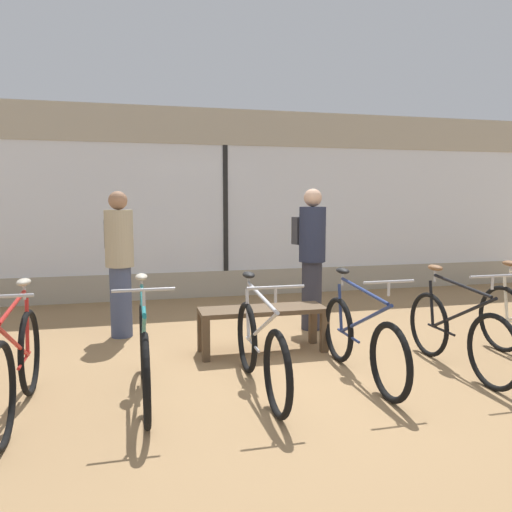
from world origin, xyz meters
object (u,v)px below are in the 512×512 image
at_px(display_bench, 263,316).
at_px(customer_near_rack, 119,259).
at_px(bicycle_center_right, 361,340).
at_px(bicycle_left, 144,354).
at_px(bicycle_right, 457,332).
at_px(bicycle_far_left, 17,366).
at_px(bicycle_center_left, 260,349).
at_px(customer_by_window, 311,254).

xyz_separation_m(display_bench, customer_near_rack, (-1.54, 1.03, 0.56)).
bearing_deg(display_bench, bicycle_center_right, -56.19).
bearing_deg(customer_near_rack, bicycle_center_right, -42.81).
xyz_separation_m(bicycle_left, bicycle_right, (3.01, -0.01, -0.01)).
distance_m(bicycle_right, display_bench, 2.01).
bearing_deg(display_bench, bicycle_right, -31.76).
relative_size(bicycle_far_left, bicycle_center_left, 0.99).
bearing_deg(bicycle_far_left, bicycle_center_left, 1.60).
distance_m(display_bench, customer_near_rack, 1.94).
bearing_deg(bicycle_center_right, bicycle_left, -179.45).
relative_size(bicycle_far_left, bicycle_left, 0.99).
distance_m(bicycle_center_left, customer_by_window, 2.32).
height_order(bicycle_left, display_bench, bicycle_left).
distance_m(display_bench, customer_by_window, 1.32).
bearing_deg(customer_near_rack, bicycle_right, -32.80).
distance_m(bicycle_left, bicycle_right, 3.01).
xyz_separation_m(bicycle_left, customer_by_window, (2.17, 1.85, 0.60)).
height_order(bicycle_far_left, bicycle_left, bicycle_far_left).
bearing_deg(bicycle_right, bicycle_center_right, 178.37).
bearing_deg(bicycle_far_left, display_bench, 27.02).
bearing_deg(bicycle_left, bicycle_right, -0.19).
height_order(bicycle_far_left, bicycle_right, bicycle_far_left).
bearing_deg(bicycle_far_left, customer_by_window, 32.08).
xyz_separation_m(bicycle_center_left, display_bench, (0.31, 1.10, 0.02)).
bearing_deg(bicycle_far_left, bicycle_center_right, 2.53).
distance_m(bicycle_center_left, bicycle_right, 2.02).
bearing_deg(bicycle_right, bicycle_left, 179.81).
distance_m(bicycle_left, bicycle_center_right, 1.99).
distance_m(bicycle_center_right, customer_near_rack, 3.09).
distance_m(bicycle_center_left, display_bench, 1.15).
relative_size(bicycle_left, customer_by_window, 0.96).
bearing_deg(bicycle_center_left, bicycle_left, 176.73).
height_order(customer_near_rack, customer_by_window, customer_by_window).
relative_size(bicycle_far_left, customer_by_window, 0.95).
relative_size(bicycle_right, customer_near_rack, 0.95).
height_order(bicycle_left, bicycle_center_left, bicycle_left).
distance_m(bicycle_left, customer_by_window, 2.91).
xyz_separation_m(bicycle_far_left, customer_by_window, (3.13, 1.96, 0.58)).
bearing_deg(bicycle_right, customer_by_window, 114.34).
height_order(bicycle_far_left, bicycle_center_left, bicycle_far_left).
relative_size(bicycle_center_right, display_bench, 1.25).
distance_m(bicycle_far_left, bicycle_center_left, 1.96).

